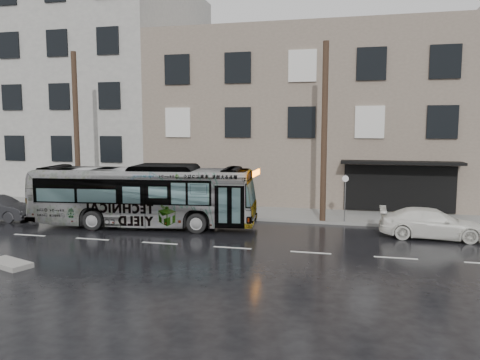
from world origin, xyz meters
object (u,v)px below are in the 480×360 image
object	(u,v)px
utility_pole_front	(324,133)
sign_post	(345,198)
utility_pole_rear	(76,132)
white_sedan	(432,223)
bus	(143,196)

from	to	relation	value
utility_pole_front	sign_post	xyz separation A→B (m)	(1.10, 0.00, -3.30)
utility_pole_rear	white_sedan	distance (m)	19.47
utility_pole_rear	bus	bearing A→B (deg)	-27.71
sign_post	white_sedan	size ratio (longest dim) A/B	0.53
bus	utility_pole_front	bearing A→B (deg)	-78.18
utility_pole_front	sign_post	size ratio (longest dim) A/B	3.75
utility_pole_rear	white_sedan	bearing A→B (deg)	-6.14
utility_pole_front	sign_post	bearing A→B (deg)	0.00
utility_pole_rear	sign_post	distance (m)	15.46
sign_post	white_sedan	world-z (taller)	sign_post
utility_pole_rear	white_sedan	xyz separation A→B (m)	(18.94, -2.04, -3.99)
sign_post	utility_pole_front	bearing A→B (deg)	180.00
bus	sign_post	bearing A→B (deg)	-80.13
sign_post	bus	distance (m)	10.11
utility_pole_front	white_sedan	bearing A→B (deg)	-22.42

